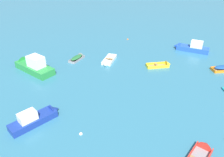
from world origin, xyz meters
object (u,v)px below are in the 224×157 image
object	(u,v)px
rowboat_white_back_row_right	(107,63)
mooring_buoy_outer_edge	(128,39)
rowboat_grey_cluster_inner	(79,57)
rowboat_red_center	(202,151)
motor_launch_deep_blue_outer_left	(36,118)
motor_launch_blue_far_left	(191,47)
mooring_buoy_central	(81,134)
rowboat_yellow_outer_right	(163,65)
motor_launch_green_near_right	(32,65)

from	to	relation	value
rowboat_white_back_row_right	mooring_buoy_outer_edge	size ratio (longest dim) A/B	11.99
rowboat_white_back_row_right	rowboat_grey_cluster_inner	bearing A→B (deg)	171.77
rowboat_red_center	rowboat_white_back_row_right	size ratio (longest dim) A/B	1.04
motor_launch_deep_blue_outer_left	rowboat_grey_cluster_inner	size ratio (longest dim) A/B	1.49
rowboat_grey_cluster_inner	mooring_buoy_outer_edge	bearing A→B (deg)	61.10
motor_launch_blue_far_left	rowboat_grey_cluster_inner	xyz separation A→B (m)	(-17.13, -7.73, -0.35)
mooring_buoy_outer_edge	rowboat_red_center	bearing A→B (deg)	-65.96
rowboat_white_back_row_right	motor_launch_blue_far_left	xyz separation A→B (m)	(12.28, 8.43, 0.39)
mooring_buoy_central	rowboat_yellow_outer_right	bearing A→B (deg)	67.86
rowboat_white_back_row_right	rowboat_grey_cluster_inner	distance (m)	4.90
rowboat_grey_cluster_inner	mooring_buoy_outer_edge	xyz separation A→B (m)	(5.79, 10.50, -0.26)
rowboat_red_center	motor_launch_blue_far_left	bearing A→B (deg)	90.21
motor_launch_green_near_right	rowboat_grey_cluster_inner	xyz separation A→B (m)	(4.84, 5.32, -0.52)
rowboat_yellow_outer_right	mooring_buoy_central	distance (m)	17.53
rowboat_red_center	mooring_buoy_central	bearing A→B (deg)	-177.15
rowboat_yellow_outer_right	motor_launch_blue_far_left	xyz separation A→B (m)	(4.07, 7.13, 0.41)
motor_launch_green_near_right	rowboat_yellow_outer_right	size ratio (longest dim) A/B	1.92
motor_launch_blue_far_left	mooring_buoy_outer_edge	size ratio (longest dim) A/B	17.65
rowboat_red_center	mooring_buoy_outer_edge	size ratio (longest dim) A/B	12.46
motor_launch_green_near_right	motor_launch_deep_blue_outer_left	bearing A→B (deg)	-56.64
motor_launch_blue_far_left	mooring_buoy_central	size ratio (longest dim) A/B	17.81
motor_launch_deep_blue_outer_left	motor_launch_blue_far_left	world-z (taller)	motor_launch_blue_far_left
motor_launch_green_near_right	mooring_buoy_outer_edge	size ratio (longest dim) A/B	21.68
motor_launch_deep_blue_outer_left	mooring_buoy_outer_edge	size ratio (longest dim) A/B	15.30
motor_launch_green_near_right	rowboat_yellow_outer_right	xyz separation A→B (m)	(17.91, 5.91, -0.58)
rowboat_red_center	rowboat_yellow_outer_right	bearing A→B (deg)	104.82
mooring_buoy_central	mooring_buoy_outer_edge	size ratio (longest dim) A/B	0.99
mooring_buoy_central	mooring_buoy_outer_edge	bearing A→B (deg)	91.45
rowboat_red_center	mooring_buoy_outer_edge	distance (m)	28.04
rowboat_white_back_row_right	motor_launch_blue_far_left	size ratio (longest dim) A/B	0.68
rowboat_white_back_row_right	motor_launch_blue_far_left	distance (m)	14.90
rowboat_grey_cluster_inner	mooring_buoy_outer_edge	distance (m)	11.99
motor_launch_green_near_right	mooring_buoy_central	size ratio (longest dim) A/B	21.88
motor_launch_green_near_right	rowboat_white_back_row_right	world-z (taller)	motor_launch_green_near_right
motor_launch_green_near_right	rowboat_red_center	bearing A→B (deg)	-23.94
rowboat_red_center	rowboat_grey_cluster_inner	distance (m)	22.91
motor_launch_green_near_right	rowboat_grey_cluster_inner	bearing A→B (deg)	47.67
motor_launch_green_near_right	rowboat_grey_cluster_inner	world-z (taller)	motor_launch_green_near_right
rowboat_white_back_row_right	mooring_buoy_outer_edge	world-z (taller)	rowboat_white_back_row_right
motor_launch_green_near_right	rowboat_white_back_row_right	size ratio (longest dim) A/B	1.81
motor_launch_deep_blue_outer_left	mooring_buoy_outer_edge	bearing A→B (deg)	80.72
mooring_buoy_central	mooring_buoy_outer_edge	xyz separation A→B (m)	(-0.66, 26.14, 0.00)
rowboat_red_center	motor_launch_green_near_right	distance (m)	24.14
rowboat_yellow_outer_right	mooring_buoy_central	bearing A→B (deg)	-112.14
rowboat_white_back_row_right	mooring_buoy_central	size ratio (longest dim) A/B	12.10
mooring_buoy_central	motor_launch_green_near_right	bearing A→B (deg)	137.57
rowboat_white_back_row_right	mooring_buoy_central	world-z (taller)	rowboat_white_back_row_right
motor_launch_green_near_right	motor_launch_blue_far_left	xyz separation A→B (m)	(21.97, 13.05, -0.17)
motor_launch_deep_blue_outer_left	rowboat_white_back_row_right	size ratio (longest dim) A/B	1.28
motor_launch_deep_blue_outer_left	mooring_buoy_outer_edge	world-z (taller)	motor_launch_deep_blue_outer_left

